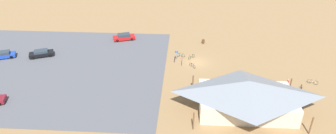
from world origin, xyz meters
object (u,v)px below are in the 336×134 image
bicycle_orange_back_row (182,62)px  bicycle_teal_yard_center (181,55)px  bicycle_white_edge_north (313,82)px  car_red_near_entry (124,37)px  bicycle_black_edge_south (301,88)px  bicycle_purple_lone_west (175,59)px  car_blue_mid_lot (3,55)px  bicycle_green_mid_cluster (192,57)px  lot_sign (176,54)px  car_black_aisle_side (41,53)px  visitor_at_bikes (287,84)px  bicycle_blue_yard_left (192,65)px  bike_pavilion (247,94)px  trash_bin (203,42)px

bicycle_orange_back_row → bicycle_teal_yard_center: bearing=-84.7°
bicycle_white_edge_north → car_red_near_entry: 39.05m
bicycle_black_edge_south → bicycle_white_edge_north: bicycle_white_edge_north is taller
bicycle_teal_yard_center → bicycle_purple_lone_west: size_ratio=0.95×
car_red_near_entry → car_blue_mid_lot: size_ratio=1.08×
bicycle_black_edge_south → bicycle_green_mid_cluster: bearing=-28.9°
bicycle_green_mid_cluster → bicycle_black_edge_south: bearing=151.1°
bicycle_teal_yard_center → lot_sign: bearing=64.5°
car_black_aisle_side → car_blue_mid_lot: 7.31m
lot_sign → visitor_at_bikes: size_ratio=1.19×
bicycle_teal_yard_center → car_red_near_entry: bearing=-30.0°
bicycle_green_mid_cluster → car_red_near_entry: 16.98m
bicycle_purple_lone_west → lot_sign: bearing=-167.1°
bicycle_black_edge_south → car_red_near_entry: (33.14, -17.96, 0.41)m
bicycle_blue_yard_left → visitor_at_bikes: size_ratio=0.73×
car_red_near_entry → visitor_at_bikes: (-30.74, 17.92, 0.22)m
bike_pavilion → lot_sign: 18.59m
bicycle_teal_yard_center → car_blue_mid_lot: (35.02, 2.71, 0.35)m
bicycle_blue_yard_left → bicycle_green_mid_cluster: bearing=-88.1°
bicycle_black_edge_south → car_black_aisle_side: bearing=-10.5°
bicycle_blue_yard_left → visitor_at_bikes: bearing=157.7°
car_black_aisle_side → car_blue_mid_lot: car_blue_mid_lot is taller
trash_bin → bicycle_white_edge_north: (-18.02, 15.34, -0.07)m
lot_sign → car_red_near_entry: lot_sign is taller
car_blue_mid_lot → bike_pavilion: bearing=162.8°
lot_sign → bicycle_orange_back_row: 1.93m
car_red_near_entry → car_blue_mid_lot: 24.39m
car_black_aisle_side → car_blue_mid_lot: size_ratio=1.04×
bike_pavilion → visitor_at_bikes: (-7.84, -6.18, -1.83)m
trash_bin → bicycle_purple_lone_west: trash_bin is taller
lot_sign → bicycle_purple_lone_west: (0.33, 0.08, -1.02)m
bicycle_orange_back_row → car_blue_mid_lot: (35.28, -0.20, 0.34)m
bicycle_purple_lone_west → bicycle_teal_yard_center: bearing=-123.0°
bicycle_green_mid_cluster → bicycle_orange_back_row: 3.05m
bicycle_purple_lone_west → bicycle_blue_yard_left: 4.13m
bicycle_white_edge_north → visitor_at_bikes: bearing=20.9°
bicycle_orange_back_row → bicycle_blue_yard_left: (-2.02, 1.17, -0.02)m
lot_sign → car_black_aisle_side: bearing=-0.1°
trash_bin → bicycle_green_mid_cluster: (2.57, 7.22, -0.08)m
lot_sign → bicycle_purple_lone_west: bearing=12.9°
bicycle_purple_lone_west → bicycle_white_edge_north: bearing=163.8°
lot_sign → bicycle_teal_yard_center: lot_sign is taller
bicycle_white_edge_north → bicycle_purple_lone_west: bicycle_purple_lone_west is taller
bike_pavilion → bicycle_green_mid_cluster: size_ratio=12.15×
bicycle_teal_yard_center → bicycle_blue_yard_left: (-2.28, 4.07, -0.01)m
bicycle_black_edge_south → bike_pavilion: bearing=31.0°
trash_bin → bicycle_orange_back_row: 10.59m
bicycle_black_edge_south → bicycle_blue_yard_left: (18.02, -6.47, 0.02)m
bicycle_white_edge_north → visitor_at_bikes: visitor_at_bikes is taller
car_red_near_entry → car_blue_mid_lot: bearing=24.5°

